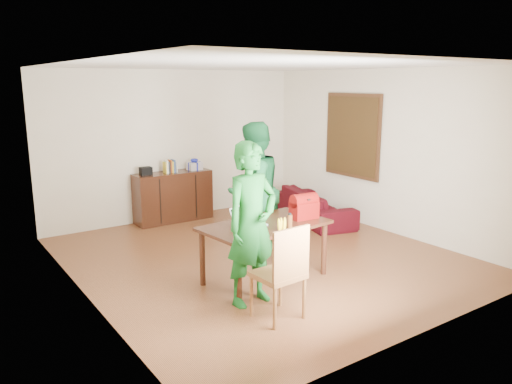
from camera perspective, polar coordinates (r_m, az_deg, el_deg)
room at (r=7.07m, az=0.20°, el=2.91°), size 5.20×5.70×2.90m
table at (r=6.29m, az=1.04°, el=-4.45°), size 1.66×1.04×0.74m
chair at (r=5.41m, az=2.61°, el=-11.26°), size 0.50×0.48×1.05m
person_near at (r=5.58m, az=-0.52°, el=-3.69°), size 0.72×0.51×1.86m
person_far at (r=7.08m, az=-0.32°, el=0.16°), size 1.12×0.98×1.95m
laptop at (r=6.10m, az=-0.49°, el=-3.66°), size 0.43×0.38×0.26m
bananas at (r=5.98m, az=2.96°, el=-4.17°), size 0.19×0.16×0.06m
bottle at (r=6.07m, az=3.88°, el=-3.28°), size 0.08×0.08×0.19m
red_bag at (r=6.51m, az=5.51°, el=-1.91°), size 0.36×0.23×0.26m
sofa at (r=9.18m, az=6.80°, el=-1.53°), size 1.20×2.02×0.55m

